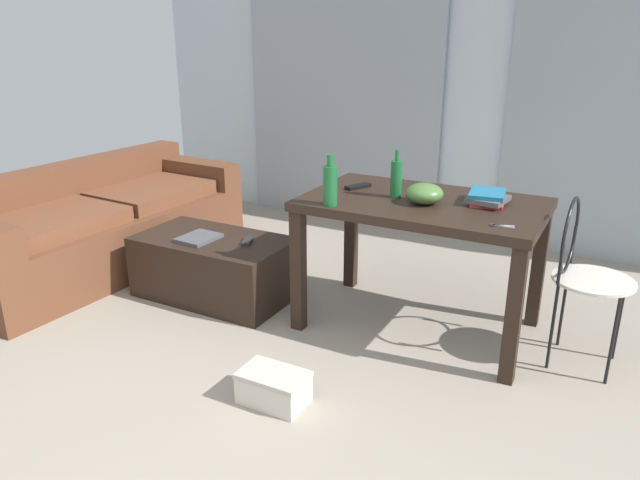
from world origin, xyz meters
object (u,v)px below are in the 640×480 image
bowl (424,194)px  scissors (499,226)px  bottle_near (330,184)px  tv_remote_primary (248,241)px  bottle_far (396,178)px  couch (99,226)px  magazine (199,238)px  craft_table (422,219)px  book_stack (488,198)px  tv_remote_on_table (358,186)px  shoebox (274,387)px  wire_chair (582,263)px  coffee_table (215,267)px

bowl → scissors: bearing=-24.6°
bottle_near → tv_remote_primary: size_ratio=1.85×
bottle_far → scissors: size_ratio=2.30×
bowl → scissors: (0.43, -0.20, -0.05)m
couch → bottle_far: (2.16, 0.16, 0.56)m
bottle_far → magazine: 1.29m
craft_table → book_stack: 0.36m
tv_remote_on_table → shoebox: size_ratio=0.53×
bottle_far → scissors: (0.61, -0.24, -0.10)m
scissors → tv_remote_primary: 1.54m
tv_remote_on_table → magazine: bearing=-134.2°
book_stack → scissors: 0.37m
craft_table → magazine: size_ratio=5.21×
wire_chair → bottle_near: bearing=-164.6°
craft_table → tv_remote_on_table: (-0.42, 0.07, 0.12)m
shoebox → bowl: bearing=70.5°
shoebox → tv_remote_primary: bearing=130.3°
tv_remote_on_table → tv_remote_primary: tv_remote_on_table is taller
bowl → tv_remote_primary: 1.14m
magazine → shoebox: 1.29m
book_stack → scissors: (0.14, -0.35, -0.03)m
scissors → tv_remote_on_table: bearing=159.6°
bowl → magazine: 1.43m
couch → scissors: scissors is taller
book_stack → tv_remote_on_table: (-0.74, -0.02, -0.02)m
craft_table → tv_remote_on_table: 0.44m
scissors → tv_remote_primary: (-1.49, 0.08, -0.35)m
bottle_near → tv_remote_primary: bearing=167.1°
coffee_table → book_stack: size_ratio=3.70×
wire_chair → bowl: 0.84m
bowl → book_stack: bowl is taller
scissors → shoebox: (-0.78, -0.76, -0.67)m
bottle_far → shoebox: 1.28m
coffee_table → book_stack: bearing=10.8°
tv_remote_primary → bowl: bearing=-17.1°
wire_chair → coffee_table: bearing=-173.8°
bottle_near → scissors: 0.86m
craft_table → scissors: (0.46, -0.26, 0.11)m
book_stack → magazine: bearing=-167.3°
coffee_table → bottle_near: 1.10m
craft_table → bottle_far: bottle_far is taller
couch → tv_remote_primary: bearing=0.0°
scissors → magazine: 1.82m
bottle_near → tv_remote_on_table: (-0.02, 0.39, -0.10)m
book_stack → bottle_far: bearing=-167.4°
tv_remote_on_table → couch: bearing=-147.9°
bottle_near → tv_remote_on_table: bottle_near is taller
bowl → tv_remote_primary: size_ratio=1.37×
shoebox → wire_chair: bearing=42.3°
book_stack → wire_chair: bearing=-8.7°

